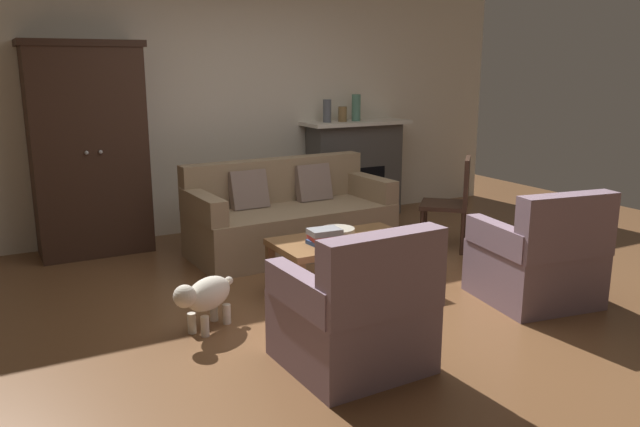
{
  "coord_description": "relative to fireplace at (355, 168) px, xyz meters",
  "views": [
    {
      "loc": [
        -2.32,
        -3.93,
        1.76
      ],
      "look_at": [
        0.13,
        0.54,
        0.55
      ],
      "focal_mm": 35.56,
      "sensor_mm": 36.0,
      "label": 1
    }
  ],
  "objects": [
    {
      "name": "ground_plane",
      "position": [
        -1.55,
        -2.3,
        -0.57
      ],
      "size": [
        9.6,
        9.6,
        0.0
      ],
      "primitive_type": "plane",
      "color": "brown"
    },
    {
      "name": "back_wall",
      "position": [
        -1.55,
        0.25,
        0.83
      ],
      "size": [
        7.2,
        0.1,
        2.8
      ],
      "primitive_type": "cube",
      "color": "silver",
      "rests_on": "ground"
    },
    {
      "name": "fireplace",
      "position": [
        0.0,
        0.0,
        0.0
      ],
      "size": [
        1.26,
        0.48,
        1.12
      ],
      "color": "#4C4947",
      "rests_on": "ground"
    },
    {
      "name": "armoire",
      "position": [
        -2.95,
        -0.08,
        0.42
      ],
      "size": [
        1.06,
        0.57,
        1.97
      ],
      "color": "#382319",
      "rests_on": "ground"
    },
    {
      "name": "couch",
      "position": [
        -1.31,
        -0.94,
        -0.25
      ],
      "size": [
        1.95,
        0.92,
        0.86
      ],
      "color": "#937A5B",
      "rests_on": "ground"
    },
    {
      "name": "coffee_table",
      "position": [
        -1.41,
        -2.11,
        -0.2
      ],
      "size": [
        1.1,
        0.6,
        0.42
      ],
      "color": "olive",
      "rests_on": "ground"
    },
    {
      "name": "fruit_bowl",
      "position": [
        -1.44,
        -2.07,
        -0.11
      ],
      "size": [
        0.27,
        0.27,
        0.08
      ],
      "primitive_type": "cylinder",
      "color": "beige",
      "rests_on": "coffee_table"
    },
    {
      "name": "book_stack",
      "position": [
        -1.61,
        -2.17,
        -0.09
      ],
      "size": [
        0.26,
        0.2,
        0.12
      ],
      "color": "#38569E",
      "rests_on": "coffee_table"
    },
    {
      "name": "mantel_vase_slate",
      "position": [
        -0.38,
        -0.02,
        0.68
      ],
      "size": [
        0.09,
        0.09,
        0.25
      ],
      "primitive_type": "cylinder",
      "color": "#565B66",
      "rests_on": "fireplace"
    },
    {
      "name": "mantel_vase_bronze",
      "position": [
        -0.18,
        -0.02,
        0.64
      ],
      "size": [
        0.1,
        0.1,
        0.17
      ],
      "primitive_type": "cylinder",
      "color": "olive",
      "rests_on": "fireplace"
    },
    {
      "name": "mantel_vase_jade",
      "position": [
        -0.0,
        -0.02,
        0.7
      ],
      "size": [
        0.1,
        0.1,
        0.3
      ],
      "primitive_type": "cylinder",
      "color": "slate",
      "rests_on": "fireplace"
    },
    {
      "name": "armchair_near_left",
      "position": [
        -2.02,
        -3.29,
        -0.25
      ],
      "size": [
        0.8,
        0.79,
        0.88
      ],
      "color": "gray",
      "rests_on": "ground"
    },
    {
      "name": "armchair_near_right",
      "position": [
        -0.26,
        -3.05,
        -0.25
      ],
      "size": [
        0.88,
        0.88,
        0.88
      ],
      "color": "gray",
      "rests_on": "ground"
    },
    {
      "name": "side_chair_wooden",
      "position": [
        0.11,
        -1.64,
        -0.06
      ],
      "size": [
        0.62,
        0.62,
        0.9
      ],
      "color": "#382319",
      "rests_on": "ground"
    },
    {
      "name": "dog",
      "position": [
        -2.63,
        -2.36,
        -0.32
      ],
      "size": [
        0.5,
        0.4,
        0.39
      ],
      "color": "beige",
      "rests_on": "ground"
    }
  ]
}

